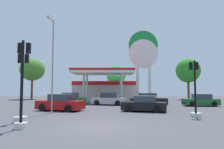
% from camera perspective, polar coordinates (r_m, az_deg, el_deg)
% --- Properties ---
extents(ground_plane, '(90.00, 90.00, 0.00)m').
position_cam_1_polar(ground_plane, '(11.32, -4.17, -14.43)').
color(ground_plane, '#47474C').
rests_on(ground_plane, ground).
extents(gas_station, '(10.79, 12.92, 4.84)m').
position_cam_1_polar(gas_station, '(35.81, -2.02, -3.97)').
color(gas_station, beige).
rests_on(gas_station, ground).
extents(station_pole_sign, '(4.63, 0.56, 11.27)m').
position_cam_1_polar(station_pole_sign, '(32.70, 8.78, 4.99)').
color(station_pole_sign, white).
rests_on(station_pole_sign, ground).
extents(car_0, '(4.21, 2.69, 1.40)m').
position_cam_1_polar(car_0, '(18.62, 9.05, -8.29)').
color(car_0, black).
rests_on(car_0, ground).
extents(car_1, '(4.64, 2.96, 1.54)m').
position_cam_1_polar(car_1, '(19.66, -14.24, -7.79)').
color(car_1, black).
rests_on(car_1, ground).
extents(car_2, '(4.25, 1.97, 1.51)m').
position_cam_1_polar(car_2, '(24.77, 10.15, -7.06)').
color(car_2, black).
rests_on(car_2, ground).
extents(car_3, '(4.57, 2.84, 1.52)m').
position_cam_1_polar(car_3, '(25.55, -0.77, -7.01)').
color(car_3, black).
rests_on(car_3, ground).
extents(car_4, '(4.57, 2.55, 1.55)m').
position_cam_1_polar(car_4, '(26.09, -11.92, -6.84)').
color(car_4, black).
rests_on(car_4, ground).
extents(car_5, '(4.00, 1.89, 1.42)m').
position_cam_1_polar(car_5, '(26.15, 23.63, -6.72)').
color(car_5, black).
rests_on(car_5, ground).
extents(traffic_signal_0, '(0.79, 0.79, 4.33)m').
position_cam_1_polar(traffic_signal_0, '(13.84, -24.13, -6.47)').
color(traffic_signal_0, silver).
rests_on(traffic_signal_0, ground).
extents(traffic_signal_1, '(0.65, 0.67, 4.59)m').
position_cam_1_polar(traffic_signal_1, '(11.55, -23.95, -4.69)').
color(traffic_signal_1, silver).
rests_on(traffic_signal_1, ground).
extents(traffic_signal_2, '(0.75, 0.75, 4.12)m').
position_cam_1_polar(traffic_signal_2, '(16.11, 22.31, -5.88)').
color(traffic_signal_2, silver).
rests_on(traffic_signal_2, ground).
extents(tree_0, '(4.75, 4.75, 7.91)m').
position_cam_1_polar(tree_0, '(42.59, -21.46, 1.27)').
color(tree_0, brown).
rests_on(tree_0, ground).
extents(tree_1, '(3.80, 3.80, 6.50)m').
position_cam_1_polar(tree_1, '(40.03, 1.16, -0.15)').
color(tree_1, brown).
rests_on(tree_1, ground).
extents(tree_2, '(4.46, 4.46, 7.74)m').
position_cam_1_polar(tree_2, '(40.70, 20.58, 1.06)').
color(tree_2, brown).
rests_on(tree_2, ground).
extents(corner_streetlamp, '(0.24, 1.48, 7.89)m').
position_cam_1_polar(corner_streetlamp, '(17.79, -16.48, 4.65)').
color(corner_streetlamp, gray).
rests_on(corner_streetlamp, ground).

